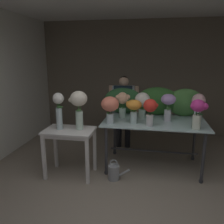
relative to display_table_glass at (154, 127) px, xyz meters
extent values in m
plane|color=gray|center=(-0.33, 0.09, -0.74)|extent=(8.40, 8.40, 0.00)
cube|color=#706656|center=(-0.33, 2.00, 0.66)|extent=(5.17, 0.12, 2.79)
cube|color=silver|center=(-2.92, 0.09, 0.66)|extent=(0.12, 3.94, 2.79)
cube|color=silver|center=(0.00, 0.00, 0.12)|extent=(1.72, 1.03, 0.02)
cylinder|color=#38383D|center=(-0.76, -0.42, -0.31)|extent=(0.05, 0.05, 0.85)
sphere|color=#38383D|center=(-0.76, -0.42, -0.71)|extent=(0.07, 0.07, 0.07)
cylinder|color=#38383D|center=(0.76, -0.42, -0.31)|extent=(0.05, 0.05, 0.85)
sphere|color=#38383D|center=(0.76, -0.42, -0.71)|extent=(0.07, 0.07, 0.07)
cylinder|color=#38383D|center=(-0.76, 0.42, -0.31)|extent=(0.05, 0.05, 0.85)
sphere|color=#38383D|center=(-0.76, 0.42, -0.71)|extent=(0.07, 0.07, 0.07)
cylinder|color=#38383D|center=(0.76, 0.42, -0.31)|extent=(0.05, 0.05, 0.85)
sphere|color=#38383D|center=(0.76, 0.42, -0.71)|extent=(0.07, 0.07, 0.07)
cylinder|color=#38383D|center=(0.00, 0.00, -0.44)|extent=(1.52, 0.03, 0.03)
cube|color=white|center=(-1.34, -0.53, 0.04)|extent=(0.79, 0.53, 0.03)
cube|color=white|center=(-1.34, -0.53, 0.00)|extent=(0.73, 0.47, 0.06)
cube|color=white|center=(-1.69, -0.75, -0.36)|extent=(0.05, 0.05, 0.76)
cube|color=white|center=(-0.98, -0.75, -0.36)|extent=(0.05, 0.05, 0.76)
cube|color=white|center=(-1.69, -0.31, -0.36)|extent=(0.05, 0.05, 0.76)
cube|color=white|center=(-0.98, -0.31, -0.36)|extent=(0.05, 0.05, 0.76)
cylinder|color=#232328|center=(-0.74, 0.83, -0.35)|extent=(0.12, 0.12, 0.78)
cylinder|color=#232328|center=(-0.55, 0.83, -0.35)|extent=(0.12, 0.12, 0.78)
cube|color=#B2BCC6|center=(-0.64, 0.83, 0.32)|extent=(0.45, 0.22, 0.56)
cube|color=#192833|center=(-0.64, 0.71, 0.28)|extent=(0.38, 0.02, 0.68)
cylinder|color=#D8AD8E|center=(-0.91, 0.83, 0.32)|extent=(0.09, 0.09, 0.55)
cylinder|color=#D8AD8E|center=(-0.37, 0.83, 0.32)|extent=(0.09, 0.09, 0.55)
sphere|color=#D8AD8E|center=(-0.64, 0.83, 0.69)|extent=(0.20, 0.20, 0.20)
ellipsoid|color=black|center=(-0.64, 0.85, 0.75)|extent=(0.15, 0.15, 0.09)
ellipsoid|color=#28562D|center=(-0.59, 0.40, 0.37)|extent=(0.75, 0.22, 0.49)
ellipsoid|color=#2D6028|center=(0.05, 0.40, 0.39)|extent=(0.78, 0.28, 0.52)
ellipsoid|color=#477F3D|center=(0.54, 0.40, 0.38)|extent=(0.66, 0.23, 0.50)
cylinder|color=silver|center=(-0.08, -0.34, 0.22)|extent=(0.11, 0.11, 0.18)
cylinder|color=#9EBCB2|center=(-0.08, -0.34, 0.17)|extent=(0.10, 0.10, 0.08)
cylinder|color=#28562D|center=(-0.06, -0.34, 0.27)|extent=(0.01, 0.01, 0.26)
cylinder|color=#28562D|center=(-0.08, -0.31, 0.27)|extent=(0.01, 0.01, 0.26)
cylinder|color=#28562D|center=(-0.09, -0.34, 0.27)|extent=(0.01, 0.01, 0.26)
cylinder|color=#28562D|center=(-0.07, -0.36, 0.27)|extent=(0.01, 0.01, 0.26)
ellipsoid|color=red|center=(-0.08, -0.34, 0.46)|extent=(0.21, 0.21, 0.20)
sphere|color=red|center=(-0.14, -0.35, 0.49)|extent=(0.06, 0.06, 0.06)
sphere|color=red|center=(0.01, -0.33, 0.46)|extent=(0.07, 0.07, 0.07)
cylinder|color=silver|center=(-0.22, 0.10, 0.21)|extent=(0.12, 0.12, 0.16)
cylinder|color=#9EBCB2|center=(-0.22, 0.10, 0.16)|extent=(0.11, 0.11, 0.07)
cylinder|color=#477F3D|center=(-0.19, 0.10, 0.27)|extent=(0.01, 0.01, 0.25)
cylinder|color=#477F3D|center=(-0.23, 0.13, 0.27)|extent=(0.01, 0.01, 0.25)
cylinder|color=#477F3D|center=(-0.23, 0.11, 0.27)|extent=(0.01, 0.01, 0.25)
cylinder|color=#477F3D|center=(-0.22, 0.08, 0.27)|extent=(0.01, 0.01, 0.25)
ellipsoid|color=white|center=(-0.22, 0.10, 0.46)|extent=(0.26, 0.26, 0.25)
sphere|color=white|center=(-0.30, 0.09, 0.42)|extent=(0.08, 0.08, 0.08)
sphere|color=white|center=(-0.13, 0.09, 0.49)|extent=(0.07, 0.07, 0.07)
cylinder|color=silver|center=(0.22, 0.00, 0.23)|extent=(0.12, 0.12, 0.19)
cylinder|color=#9EBCB2|center=(0.22, 0.00, 0.17)|extent=(0.11, 0.11, 0.08)
cylinder|color=#477F3D|center=(0.23, -0.01, 0.29)|extent=(0.01, 0.01, 0.31)
cylinder|color=#477F3D|center=(0.20, 0.02, 0.29)|extent=(0.01, 0.01, 0.31)
cylinder|color=#477F3D|center=(0.21, -0.02, 0.29)|extent=(0.01, 0.01, 0.31)
ellipsoid|color=#B28ED1|center=(0.22, 0.00, 0.50)|extent=(0.24, 0.24, 0.18)
sphere|color=#B28ED1|center=(0.15, 0.01, 0.49)|extent=(0.09, 0.09, 0.09)
sphere|color=#B28ED1|center=(0.28, 0.00, 0.47)|extent=(0.08, 0.08, 0.08)
ellipsoid|color=#477F3D|center=(0.23, 0.02, 0.34)|extent=(0.11, 0.09, 0.03)
cylinder|color=silver|center=(0.62, -0.38, 0.24)|extent=(0.13, 0.13, 0.22)
cylinder|color=#9EBCB2|center=(0.62, -0.38, 0.18)|extent=(0.12, 0.12, 0.09)
cylinder|color=#28562D|center=(0.65, -0.38, 0.29)|extent=(0.01, 0.01, 0.30)
cylinder|color=#28562D|center=(0.60, -0.36, 0.29)|extent=(0.01, 0.01, 0.30)
cylinder|color=#28562D|center=(0.61, -0.40, 0.29)|extent=(0.01, 0.01, 0.30)
ellipsoid|color=#D1338E|center=(0.62, -0.38, 0.49)|extent=(0.21, 0.21, 0.19)
sphere|color=#D1338E|center=(0.56, -0.39, 0.48)|extent=(0.10, 0.10, 0.10)
sphere|color=#D1338E|center=(0.71, -0.41, 0.49)|extent=(0.11, 0.11, 0.11)
ellipsoid|color=#28562D|center=(0.66, -0.39, 0.37)|extent=(0.10, 0.10, 0.03)
cylinder|color=silver|center=(-0.71, -0.30, 0.21)|extent=(0.12, 0.12, 0.16)
cylinder|color=#9EBCB2|center=(-0.71, -0.30, 0.16)|extent=(0.11, 0.11, 0.07)
cylinder|color=#28562D|center=(-0.69, -0.30, 0.26)|extent=(0.01, 0.01, 0.24)
cylinder|color=#28562D|center=(-0.72, -0.28, 0.26)|extent=(0.01, 0.01, 0.24)
cylinder|color=#28562D|center=(-0.73, -0.33, 0.26)|extent=(0.01, 0.01, 0.24)
ellipsoid|color=#EF7A60|center=(-0.71, -0.30, 0.45)|extent=(0.29, 0.29, 0.24)
sphere|color=#EF7A60|center=(-0.62, -0.31, 0.41)|extent=(0.09, 0.09, 0.09)
ellipsoid|color=#2D6028|center=(-0.75, -0.32, 0.31)|extent=(0.07, 0.11, 0.03)
cylinder|color=silver|center=(-0.33, -0.24, 0.23)|extent=(0.11, 0.11, 0.20)
cylinder|color=#9EBCB2|center=(-0.33, -0.24, 0.17)|extent=(0.10, 0.10, 0.08)
cylinder|color=#2D6028|center=(-0.32, -0.24, 0.26)|extent=(0.01, 0.01, 0.25)
cylinder|color=#2D6028|center=(-0.33, -0.21, 0.26)|extent=(0.01, 0.01, 0.25)
cylinder|color=#2D6028|center=(-0.35, -0.25, 0.26)|extent=(0.01, 0.01, 0.25)
cylinder|color=#2D6028|center=(-0.33, -0.26, 0.26)|extent=(0.01, 0.01, 0.25)
ellipsoid|color=orange|center=(-0.33, -0.24, 0.44)|extent=(0.25, 0.25, 0.16)
sphere|color=orange|center=(-0.43, -0.25, 0.46)|extent=(0.07, 0.07, 0.07)
ellipsoid|color=#387033|center=(-0.35, -0.25, 0.34)|extent=(0.10, 0.04, 0.03)
cylinder|color=silver|center=(0.72, 0.15, 0.22)|extent=(0.11, 0.11, 0.17)
cylinder|color=#9EBCB2|center=(0.72, 0.15, 0.17)|extent=(0.10, 0.10, 0.07)
cylinder|color=#2D6028|center=(0.74, 0.14, 0.27)|extent=(0.01, 0.01, 0.25)
cylinder|color=#2D6028|center=(0.71, 0.16, 0.27)|extent=(0.01, 0.01, 0.25)
cylinder|color=#2D6028|center=(0.70, 0.13, 0.27)|extent=(0.01, 0.01, 0.25)
ellipsoid|color=#EFB2BC|center=(0.72, 0.15, 0.47)|extent=(0.22, 0.22, 0.24)
sphere|color=#EFB2BC|center=(0.65, 0.14, 0.47)|extent=(0.08, 0.08, 0.08)
ellipsoid|color=#2D6028|center=(0.70, 0.17, 0.32)|extent=(0.09, 0.10, 0.03)
cylinder|color=silver|center=(-0.56, 0.08, 0.21)|extent=(0.12, 0.12, 0.17)
cylinder|color=#9EBCB2|center=(-0.56, 0.08, 0.17)|extent=(0.11, 0.11, 0.07)
cylinder|color=#2D6028|center=(-0.54, 0.08, 0.28)|extent=(0.01, 0.01, 0.28)
cylinder|color=#2D6028|center=(-0.56, 0.10, 0.28)|extent=(0.01, 0.01, 0.28)
cylinder|color=#2D6028|center=(-0.60, 0.08, 0.28)|extent=(0.01, 0.01, 0.28)
cylinder|color=#2D6028|center=(-0.56, 0.06, 0.28)|extent=(0.01, 0.01, 0.28)
ellipsoid|color=#F4B78E|center=(-0.56, 0.08, 0.48)|extent=(0.19, 0.19, 0.21)
sphere|color=#F4B78E|center=(-0.64, 0.05, 0.50)|extent=(0.08, 0.08, 0.08)
sphere|color=#F4B78E|center=(-0.48, 0.11, 0.50)|extent=(0.09, 0.09, 0.09)
cylinder|color=silver|center=(-1.50, -0.53, 0.23)|extent=(0.10, 0.10, 0.35)
cylinder|color=#9EBCB2|center=(-1.50, -0.53, 0.13)|extent=(0.09, 0.09, 0.15)
cylinder|color=#387033|center=(-1.48, -0.53, 0.28)|extent=(0.01, 0.01, 0.44)
cylinder|color=#387033|center=(-1.50, -0.52, 0.28)|extent=(0.01, 0.01, 0.44)
cylinder|color=#387033|center=(-1.51, -0.53, 0.28)|extent=(0.01, 0.01, 0.44)
cylinder|color=#387033|center=(-1.50, -0.55, 0.28)|extent=(0.01, 0.01, 0.44)
ellipsoid|color=white|center=(-1.50, -0.53, 0.56)|extent=(0.17, 0.17, 0.18)
ellipsoid|color=#387033|center=(-1.47, -0.55, 0.42)|extent=(0.11, 0.07, 0.03)
cylinder|color=silver|center=(-1.18, -0.48, 0.20)|extent=(0.12, 0.12, 0.30)
cylinder|color=#9EBCB2|center=(-1.18, -0.48, 0.12)|extent=(0.11, 0.11, 0.13)
cylinder|color=#477F3D|center=(-1.16, -0.48, 0.27)|extent=(0.01, 0.01, 0.42)
cylinder|color=#477F3D|center=(-1.20, -0.46, 0.27)|extent=(0.01, 0.01, 0.42)
cylinder|color=#477F3D|center=(-1.19, -0.49, 0.27)|extent=(0.01, 0.01, 0.42)
ellipsoid|color=silver|center=(-1.18, -0.48, 0.55)|extent=(0.27, 0.27, 0.24)
sphere|color=silver|center=(-1.30, -0.51, 0.53)|extent=(0.07, 0.07, 0.07)
ellipsoid|color=#477F3D|center=(-1.18, -0.51, 0.37)|extent=(0.08, 0.11, 0.03)
cylinder|color=#999EA3|center=(-0.61, -0.56, -0.62)|extent=(0.18, 0.18, 0.24)
cylinder|color=#999EA3|center=(-0.44, -0.56, -0.60)|extent=(0.18, 0.04, 0.14)
torus|color=#999EA3|center=(-0.61, -0.56, -0.46)|extent=(0.13, 0.02, 0.13)
camera|label=1|loc=(-0.04, -3.83, 1.20)|focal=36.62mm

